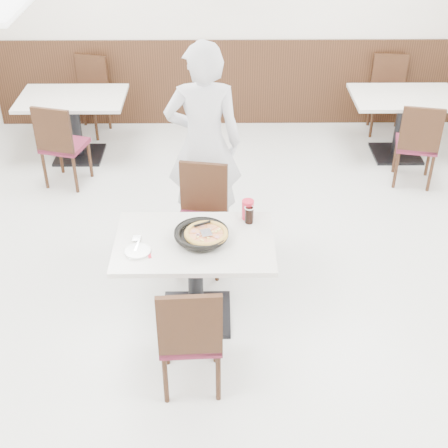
{
  "coord_description": "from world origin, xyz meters",
  "views": [
    {
      "loc": [
        -0.12,
        -4.14,
        3.44
      ],
      "look_at": [
        -0.08,
        -0.3,
        0.9
      ],
      "focal_mm": 50.0,
      "sensor_mm": 36.0,
      "label": 1
    }
  ],
  "objects_px": {
    "pizza": "(206,236)",
    "diner_person": "(204,144)",
    "bg_chair_right_far": "(388,97)",
    "side_plate": "(138,251)",
    "red_cup": "(248,209)",
    "bg_chair_right_near": "(417,142)",
    "chair_near": "(190,332)",
    "bg_chair_left_far": "(87,97)",
    "pizza_pan": "(201,236)",
    "main_table": "(196,280)",
    "bg_table_right": "(400,126)",
    "cola_glass": "(249,215)",
    "bg_table_left": "(76,127)",
    "bg_chair_left_near": "(64,143)",
    "chair_far": "(200,222)"
  },
  "relations": [
    {
      "from": "main_table",
      "to": "pizza",
      "type": "xyz_separation_m",
      "value": [
        0.09,
        -0.02,
        0.44
      ]
    },
    {
      "from": "bg_chair_right_far",
      "to": "main_table",
      "type": "bearing_deg",
      "value": 63.24
    },
    {
      "from": "chair_far",
      "to": "bg_chair_left_far",
      "type": "bearing_deg",
      "value": -52.43
    },
    {
      "from": "main_table",
      "to": "bg_chair_right_near",
      "type": "height_order",
      "value": "bg_chair_right_near"
    },
    {
      "from": "bg_chair_left_near",
      "to": "chair_near",
      "type": "bearing_deg",
      "value": -47.79
    },
    {
      "from": "bg_chair_left_near",
      "to": "bg_chair_left_far",
      "type": "height_order",
      "value": "same"
    },
    {
      "from": "bg_chair_right_near",
      "to": "pizza",
      "type": "bearing_deg",
      "value": -122.42
    },
    {
      "from": "chair_far",
      "to": "bg_table_left",
      "type": "xyz_separation_m",
      "value": [
        -1.49,
        2.17,
        -0.1
      ]
    },
    {
      "from": "chair_far",
      "to": "bg_chair_left_far",
      "type": "relative_size",
      "value": 1.0
    },
    {
      "from": "pizza_pan",
      "to": "bg_chair_left_far",
      "type": "height_order",
      "value": "bg_chair_left_far"
    },
    {
      "from": "bg_chair_right_far",
      "to": "pizza",
      "type": "bearing_deg",
      "value": 64.46
    },
    {
      "from": "red_cup",
      "to": "cola_glass",
      "type": "bearing_deg",
      "value": -82.56
    },
    {
      "from": "chair_near",
      "to": "cola_glass",
      "type": "height_order",
      "value": "chair_near"
    },
    {
      "from": "red_cup",
      "to": "bg_chair_right_near",
      "type": "height_order",
      "value": "bg_chair_right_near"
    },
    {
      "from": "pizza_pan",
      "to": "bg_chair_right_near",
      "type": "relative_size",
      "value": 0.35
    },
    {
      "from": "bg_chair_left_far",
      "to": "bg_table_right",
      "type": "bearing_deg",
      "value": -172.08
    },
    {
      "from": "chair_near",
      "to": "pizza_pan",
      "type": "height_order",
      "value": "chair_near"
    },
    {
      "from": "main_table",
      "to": "bg_table_right",
      "type": "relative_size",
      "value": 1.0
    },
    {
      "from": "pizza",
      "to": "bg_chair_left_far",
      "type": "relative_size",
      "value": 0.31
    },
    {
      "from": "bg_table_left",
      "to": "cola_glass",
      "type": "bearing_deg",
      "value": -53.9
    },
    {
      "from": "red_cup",
      "to": "bg_chair_right_near",
      "type": "distance_m",
      "value": 2.71
    },
    {
      "from": "side_plate",
      "to": "cola_glass",
      "type": "relative_size",
      "value": 1.49
    },
    {
      "from": "pizza_pan",
      "to": "cola_glass",
      "type": "bearing_deg",
      "value": 34.44
    },
    {
      "from": "chair_near",
      "to": "red_cup",
      "type": "height_order",
      "value": "chair_near"
    },
    {
      "from": "cola_glass",
      "to": "bg_chair_right_far",
      "type": "distance_m",
      "value": 3.77
    },
    {
      "from": "cola_glass",
      "to": "bg_chair_left_near",
      "type": "height_order",
      "value": "bg_chair_left_near"
    },
    {
      "from": "side_plate",
      "to": "red_cup",
      "type": "relative_size",
      "value": 1.21
    },
    {
      "from": "cola_glass",
      "to": "pizza",
      "type": "bearing_deg",
      "value": -140.88
    },
    {
      "from": "bg_chair_left_near",
      "to": "bg_chair_right_near",
      "type": "relative_size",
      "value": 1.0
    },
    {
      "from": "side_plate",
      "to": "cola_glass",
      "type": "bearing_deg",
      "value": 25.05
    },
    {
      "from": "chair_near",
      "to": "bg_table_right",
      "type": "height_order",
      "value": "chair_near"
    },
    {
      "from": "chair_near",
      "to": "bg_chair_left_far",
      "type": "distance_m",
      "value": 4.44
    },
    {
      "from": "main_table",
      "to": "side_plate",
      "type": "height_order",
      "value": "side_plate"
    },
    {
      "from": "cola_glass",
      "to": "bg_chair_left_near",
      "type": "xyz_separation_m",
      "value": [
        -1.89,
        1.97,
        -0.34
      ]
    },
    {
      "from": "pizza",
      "to": "diner_person",
      "type": "xyz_separation_m",
      "value": [
        -0.04,
        1.24,
        0.14
      ]
    },
    {
      "from": "main_table",
      "to": "bg_chair_right_far",
      "type": "distance_m",
      "value": 4.19
    },
    {
      "from": "side_plate",
      "to": "red_cup",
      "type": "xyz_separation_m",
      "value": [
        0.82,
        0.45,
        0.07
      ]
    },
    {
      "from": "bg_table_left",
      "to": "side_plate",
      "type": "bearing_deg",
      "value": -70.42
    },
    {
      "from": "chair_near",
      "to": "bg_chair_right_far",
      "type": "height_order",
      "value": "same"
    },
    {
      "from": "pizza",
      "to": "bg_table_left",
      "type": "height_order",
      "value": "pizza"
    },
    {
      "from": "bg_chair_right_near",
      "to": "bg_chair_right_far",
      "type": "distance_m",
      "value": 1.29
    },
    {
      "from": "bg_chair_left_far",
      "to": "bg_chair_right_far",
      "type": "height_order",
      "value": "same"
    },
    {
      "from": "main_table",
      "to": "bg_table_left",
      "type": "distance_m",
      "value": 3.21
    },
    {
      "from": "side_plate",
      "to": "bg_chair_left_near",
      "type": "distance_m",
      "value": 2.6
    },
    {
      "from": "cola_glass",
      "to": "red_cup",
      "type": "distance_m",
      "value": 0.06
    },
    {
      "from": "diner_person",
      "to": "bg_chair_right_far",
      "type": "bearing_deg",
      "value": -136.35
    },
    {
      "from": "chair_near",
      "to": "pizza_pan",
      "type": "xyz_separation_m",
      "value": [
        0.07,
        0.69,
        0.32
      ]
    },
    {
      "from": "pizza",
      "to": "bg_chair_left_near",
      "type": "height_order",
      "value": "bg_chair_left_near"
    },
    {
      "from": "main_table",
      "to": "chair_far",
      "type": "height_order",
      "value": "chair_far"
    },
    {
      "from": "chair_near",
      "to": "pizza",
      "type": "xyz_separation_m",
      "value": [
        0.1,
        0.67,
        0.34
      ]
    }
  ]
}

